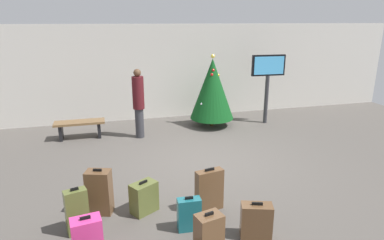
# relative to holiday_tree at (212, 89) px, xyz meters

# --- Properties ---
(ground_plane) EXTENTS (16.00, 16.00, 0.00)m
(ground_plane) POSITION_rel_holiday_tree_xyz_m (-0.95, -2.54, -1.14)
(ground_plane) COLOR #514C47
(back_wall) EXTENTS (16.00, 0.20, 2.98)m
(back_wall) POSITION_rel_holiday_tree_xyz_m (-0.95, 1.35, 0.35)
(back_wall) COLOR beige
(back_wall) RESTS_ON ground_plane
(holiday_tree) EXTENTS (1.30, 1.30, 2.15)m
(holiday_tree) POSITION_rel_holiday_tree_xyz_m (0.00, 0.00, 0.00)
(holiday_tree) COLOR #4C3319
(holiday_tree) RESTS_ON ground_plane
(flight_info_kiosk) EXTENTS (1.05, 0.13, 2.10)m
(flight_info_kiosk) POSITION_rel_holiday_tree_xyz_m (1.71, -0.14, 0.37)
(flight_info_kiosk) COLOR #333338
(flight_info_kiosk) RESTS_ON ground_plane
(waiting_bench) EXTENTS (1.31, 0.44, 0.48)m
(waiting_bench) POSITION_rel_holiday_tree_xyz_m (-3.80, -0.15, -0.79)
(waiting_bench) COLOR brown
(waiting_bench) RESTS_ON ground_plane
(traveller_0) EXTENTS (0.42, 0.42, 1.87)m
(traveller_0) POSITION_rel_holiday_tree_xyz_m (-2.23, -0.48, -0.14)
(traveller_0) COLOR #333338
(traveller_0) RESTS_ON ground_plane
(suitcase_0) EXTENTS (0.36, 0.25, 0.75)m
(suitcase_0) POSITION_rel_holiday_tree_xyz_m (-3.61, -4.53, -0.79)
(suitcase_0) COLOR #59602D
(suitcase_0) RESTS_ON ground_plane
(suitcase_2) EXTENTS (0.36, 0.19, 0.56)m
(suitcase_2) POSITION_rel_holiday_tree_xyz_m (-1.98, -4.89, -0.88)
(suitcase_2) COLOR #19606B
(suitcase_2) RESTS_ON ground_plane
(suitcase_3) EXTENTS (0.50, 0.45, 0.57)m
(suitcase_3) POSITION_rel_holiday_tree_xyz_m (-2.58, -4.23, -0.88)
(suitcase_3) COLOR #59602D
(suitcase_3) RESTS_ON ground_plane
(suitcase_4) EXTENTS (0.43, 0.31, 0.63)m
(suitcase_4) POSITION_rel_holiday_tree_xyz_m (-3.45, -5.15, -0.84)
(suitcase_4) COLOR #E5388C
(suitcase_4) RESTS_ON ground_plane
(suitcase_5) EXTENTS (0.40, 0.32, 0.69)m
(suitcase_5) POSITION_rel_holiday_tree_xyz_m (-1.88, -5.57, -0.82)
(suitcase_5) COLOR brown
(suitcase_5) RESTS_ON ground_plane
(suitcase_6) EXTENTS (0.50, 0.36, 0.57)m
(suitcase_6) POSITION_rel_holiday_tree_xyz_m (-1.07, -5.33, -0.87)
(suitcase_6) COLOR brown
(suitcase_6) RESTS_ON ground_plane
(suitcase_7) EXTENTS (0.49, 0.25, 0.76)m
(suitcase_7) POSITION_rel_holiday_tree_xyz_m (-1.51, -4.44, -0.78)
(suitcase_7) COLOR brown
(suitcase_7) RESTS_ON ground_plane
(suitcase_8) EXTENTS (0.45, 0.36, 0.80)m
(suitcase_8) POSITION_rel_holiday_tree_xyz_m (-3.29, -4.06, -0.76)
(suitcase_8) COLOR brown
(suitcase_8) RESTS_ON ground_plane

